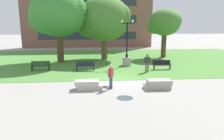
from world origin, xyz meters
The scene contains 16 objects.
ground_plane centered at (0.00, 0.00, 0.00)m, with size 140.00×140.00×0.00m, color gray.
grass_lawn centered at (0.00, 10.00, 0.01)m, with size 40.00×20.00×0.02m, color #4C8438.
concrete_block_center centered at (-2.31, -2.08, 0.31)m, with size 1.91×0.90×0.64m.
concrete_block_left centered at (2.61, -2.34, 0.31)m, with size 1.87×0.90×0.64m.
person_skateboarder centered at (-0.73, -2.09, 0.97)m, with size 0.50×0.55×1.71m.
skateboard centered at (-1.04, -1.85, 0.09)m, with size 0.95×0.74×0.14m.
puddle centered at (-0.02, -4.13, 0.00)m, with size 1.05×1.05×0.01m, color #47515B.
park_bench_near_left centered at (-7.07, 4.38, 0.54)m, with size 1.81×0.58×0.90m.
park_bench_near_right centered at (4.82, 3.94, 0.54)m, with size 1.80×0.54×0.90m.
park_bench_far_left centered at (-2.74, 3.91, 0.54)m, with size 1.83×0.64×0.90m.
lamp_post_right centered at (1.62, 6.08, 1.03)m, with size 1.32×0.80×4.97m.
tree_near_left centered at (-0.63, 10.61, 4.94)m, with size 6.70×6.38×7.71m.
tree_far_right centered at (7.33, 11.48, 4.51)m, with size 4.29×4.08×6.32m.
tree_near_right centered at (-5.88, 8.98, 5.60)m, with size 6.70×6.38×8.38m.
person_bystander_near_lawn centered at (3.06, 2.84, 0.98)m, with size 0.75×0.25×1.71m.
building_facade_distant centered at (-2.93, 24.50, 6.88)m, with size 23.97×1.03×13.78m.
Camera 1 is at (-1.88, -16.87, 4.60)m, focal length 35.00 mm.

